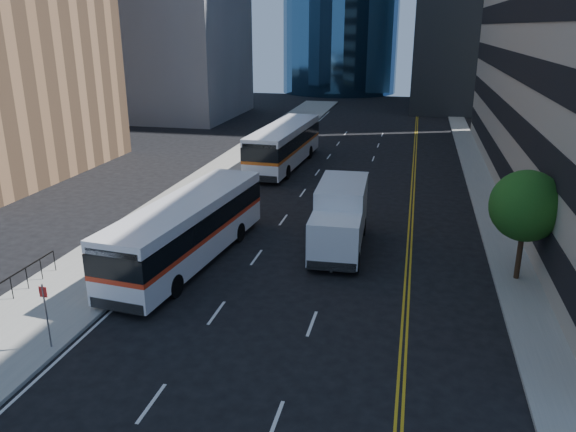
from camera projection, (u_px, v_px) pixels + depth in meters
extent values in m
plane|color=black|center=(289.00, 349.00, 20.52)|extent=(160.00, 160.00, 0.00)
cube|color=gray|center=(231.00, 170.00, 45.79)|extent=(5.00, 90.00, 0.15)
cube|color=gray|center=(481.00, 184.00, 41.70)|extent=(2.00, 90.00, 0.15)
cylinder|color=#332114|center=(519.00, 256.00, 25.62)|extent=(0.24, 0.24, 2.20)
sphere|color=#1F4814|center=(526.00, 206.00, 24.85)|extent=(3.20, 3.20, 3.20)
cube|color=white|center=(190.00, 244.00, 27.91)|extent=(3.90, 12.65, 1.14)
cube|color=red|center=(189.00, 231.00, 27.69)|extent=(3.92, 12.67, 0.23)
cube|color=black|center=(188.00, 220.00, 27.51)|extent=(3.92, 12.67, 0.93)
cube|color=white|center=(187.00, 205.00, 27.26)|extent=(3.90, 12.65, 0.52)
cylinder|color=black|center=(126.00, 278.00, 25.05)|extent=(0.41, 1.06, 1.04)
cylinder|color=black|center=(175.00, 286.00, 24.32)|extent=(0.41, 1.06, 1.04)
cylinder|color=black|center=(198.00, 227.00, 31.39)|extent=(0.41, 1.06, 1.04)
cylinder|color=black|center=(239.00, 232.00, 30.66)|extent=(0.41, 1.06, 1.04)
cube|color=white|center=(284.00, 155.00, 47.02)|extent=(3.51, 13.41, 1.22)
cube|color=orange|center=(284.00, 146.00, 46.79)|extent=(3.53, 13.43, 0.24)
cube|color=black|center=(284.00, 139.00, 46.60)|extent=(3.53, 13.43, 1.00)
cube|color=white|center=(284.00, 129.00, 46.33)|extent=(3.51, 13.41, 0.55)
cylinder|color=black|center=(254.00, 170.00, 43.86)|extent=(0.38, 1.12, 1.11)
cylinder|color=black|center=(287.00, 172.00, 43.19)|extent=(0.38, 1.12, 1.11)
cylinder|color=black|center=(281.00, 150.00, 50.73)|extent=(0.38, 1.12, 1.11)
cylinder|color=black|center=(309.00, 152.00, 50.06)|extent=(0.38, 1.12, 1.11)
cube|color=white|center=(334.00, 240.00, 26.91)|extent=(2.51, 2.32, 2.13)
cube|color=black|center=(332.00, 239.00, 25.88)|extent=(2.24, 0.14, 1.12)
cube|color=white|center=(342.00, 206.00, 30.02)|extent=(2.61, 4.96, 2.64)
cube|color=black|center=(339.00, 240.00, 29.47)|extent=(2.07, 6.76, 0.25)
cylinder|color=black|center=(311.00, 259.00, 27.23)|extent=(0.32, 0.98, 0.97)
cylinder|color=black|center=(356.00, 262.00, 26.84)|extent=(0.32, 0.98, 0.97)
cylinder|color=black|center=(324.00, 224.00, 31.95)|extent=(0.32, 0.98, 0.97)
cylinder|color=black|center=(363.00, 227.00, 31.56)|extent=(0.32, 0.98, 0.97)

